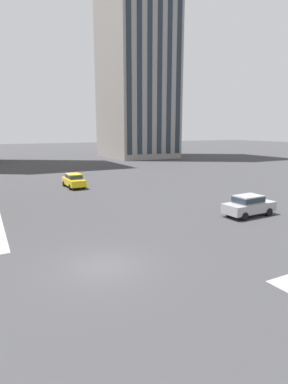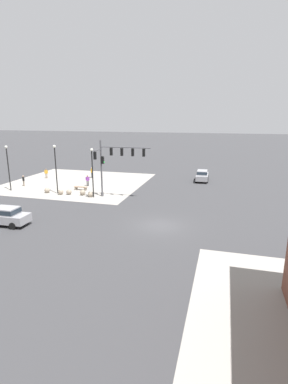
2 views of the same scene
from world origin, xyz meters
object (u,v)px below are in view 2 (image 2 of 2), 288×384
at_px(bench_near_signal, 81,188).
at_px(street_lamp_mid_sidewalk, 56,164).
at_px(traffic_signal_main, 112,160).
at_px(street_lamp_corner_near, 92,167).
at_px(bollard_sphere_curb_c, 69,192).
at_px(pedestrian_walking_east, 23,180).
at_px(bollard_sphere_curb_e, 47,190).
at_px(street_lamp_corner_far, 8,163).
at_px(pedestrian_with_bag, 92,172).
at_px(car_main_northbound_near, 202,175).
at_px(pedestrian_at_curb, 88,180).
at_px(car_main_northbound_far, 5,215).
at_px(bollard_sphere_curb_a, 91,194).
at_px(bollard_sphere_curb_d, 61,192).
at_px(pedestrian_near_bench, 46,173).
at_px(bollard_sphere_curb_b, 83,193).

xyz_separation_m(bench_near_signal, street_lamp_mid_sidewalk, (2.03, 2.45, 3.52)).
xyz_separation_m(traffic_signal_main, street_lamp_corner_near, (2.38, 0.60, -0.91)).
relative_size(traffic_signal_main, bollard_sphere_curb_c, 10.18).
xyz_separation_m(pedestrian_walking_east, street_lamp_corner_near, (-12.24, 2.94, 2.87)).
distance_m(bollard_sphere_curb_e, street_lamp_corner_near, 7.62).
height_order(street_lamp_corner_near, street_lamp_corner_far, street_lamp_corner_near).
distance_m(bench_near_signal, street_lamp_corner_near, 5.56).
relative_size(pedestrian_with_bag, car_main_northbound_near, 0.39).
height_order(pedestrian_walking_east, street_lamp_corner_far, street_lamp_corner_far).
relative_size(bench_near_signal, pedestrian_walking_east, 1.17).
bearing_deg(street_lamp_corner_far, bench_near_signal, -163.17).
distance_m(pedestrian_walking_east, car_main_northbound_near, 26.47).
distance_m(pedestrian_at_curb, car_main_northbound_far, 16.33).
height_order(bollard_sphere_curb_a, bollard_sphere_curb_c, same).
xyz_separation_m(bollard_sphere_curb_a, pedestrian_at_curb, (2.96, -5.31, 0.55)).
bearing_deg(car_main_northbound_far, pedestrian_walking_east, -58.33).
height_order(traffic_signal_main, bollard_sphere_curb_a, traffic_signal_main).
height_order(traffic_signal_main, bollard_sphere_curb_d, traffic_signal_main).
height_order(bollard_sphere_curb_e, pedestrian_near_bench, pedestrian_near_bench).
height_order(pedestrian_walking_east, car_main_northbound_far, car_main_northbound_far).
xyz_separation_m(bollard_sphere_curb_c, car_main_northbound_near, (-15.80, -12.75, 0.58)).
bearing_deg(bollard_sphere_curb_e, street_lamp_corner_far, 2.37).
height_order(pedestrian_at_curb, street_lamp_corner_far, street_lamp_corner_far).
height_order(bollard_sphere_curb_e, pedestrian_walking_east, pedestrian_walking_east).
distance_m(bollard_sphere_curb_d, street_lamp_mid_sidewalk, 3.59).
distance_m(bench_near_signal, pedestrian_walking_east, 9.00).
bearing_deg(pedestrian_walking_east, bollard_sphere_curb_b, 167.29).
bearing_deg(bollard_sphere_curb_a, bollard_sphere_curb_c, -6.17).
bearing_deg(bench_near_signal, bollard_sphere_curb_e, 35.08).
bearing_deg(car_main_northbound_near, street_lamp_mid_sidewalk, 36.00).
bearing_deg(street_lamp_corner_near, pedestrian_near_bench, -35.07).
distance_m(bollard_sphere_curb_a, pedestrian_with_bag, 11.93).
xyz_separation_m(bollard_sphere_curb_e, pedestrian_near_bench, (5.43, -8.15, 0.55)).
xyz_separation_m(bollard_sphere_curb_a, bollard_sphere_curb_e, (6.38, -0.37, 0.00)).
bearing_deg(pedestrian_at_curb, street_lamp_corner_near, 122.17).
xyz_separation_m(bollard_sphere_curb_d, pedestrian_with_bag, (0.68, -10.81, 0.66)).
bearing_deg(bench_near_signal, pedestrian_at_curb, -86.83).
distance_m(pedestrian_walking_east, pedestrian_with_bag, 10.58).
height_order(bench_near_signal, pedestrian_at_curb, pedestrian_at_curb).
distance_m(street_lamp_corner_near, street_lamp_mid_sidewalk, 5.31).
relative_size(bollard_sphere_curb_e, pedestrian_near_bench, 0.43).
xyz_separation_m(traffic_signal_main, pedestrian_at_curb, (5.77, -4.79, -3.76)).
bearing_deg(street_lamp_mid_sidewalk, car_main_northbound_far, 98.00).
bearing_deg(bollard_sphere_curb_b, car_main_northbound_near, -137.90).
bearing_deg(pedestrian_with_bag, bollard_sphere_curb_b, 108.92).
relative_size(street_lamp_corner_far, car_main_northbound_far, 1.35).
bearing_deg(pedestrian_near_bench, street_lamp_corner_near, 144.93).
xyz_separation_m(street_lamp_corner_near, street_lamp_corner_far, (12.25, -0.22, -0.01)).
bearing_deg(pedestrian_at_curb, pedestrian_near_bench, -19.88).
bearing_deg(street_lamp_corner_near, bollard_sphere_curb_a, -10.43).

